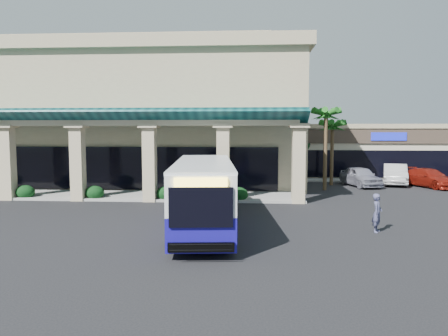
# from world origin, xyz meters

# --- Properties ---
(ground) EXTENTS (110.00, 110.00, 0.00)m
(ground) POSITION_xyz_m (0.00, 0.00, 0.00)
(ground) COLOR black
(main_building) EXTENTS (30.80, 14.80, 11.35)m
(main_building) POSITION_xyz_m (-8.00, 16.00, 5.67)
(main_building) COLOR tan
(main_building) RESTS_ON ground
(arcade) EXTENTS (30.00, 6.20, 5.70)m
(arcade) POSITION_xyz_m (-8.00, 6.80, 2.85)
(arcade) COLOR #0A3B3E
(arcade) RESTS_ON ground
(strip_mall) EXTENTS (22.50, 12.50, 4.90)m
(strip_mall) POSITION_xyz_m (18.00, 24.00, 2.45)
(strip_mall) COLOR beige
(strip_mall) RESTS_ON ground
(palm_0) EXTENTS (2.40, 2.40, 6.60)m
(palm_0) POSITION_xyz_m (8.50, 11.00, 3.30)
(palm_0) COLOR #195A18
(palm_0) RESTS_ON ground
(palm_1) EXTENTS (2.40, 2.40, 5.80)m
(palm_1) POSITION_xyz_m (9.50, 14.00, 2.90)
(palm_1) COLOR #195A18
(palm_1) RESTS_ON ground
(broadleaf_tree) EXTENTS (2.60, 2.60, 4.81)m
(broadleaf_tree) POSITION_xyz_m (7.50, 19.00, 2.41)
(broadleaf_tree) COLOR black
(broadleaf_tree) RESTS_ON ground
(transit_bus) EXTENTS (3.51, 10.87, 2.98)m
(transit_bus) POSITION_xyz_m (1.12, -1.82, 1.49)
(transit_bus) COLOR #1A1298
(transit_bus) RESTS_ON ground
(pedestrian) EXTENTS (0.62, 0.72, 1.66)m
(pedestrian) POSITION_xyz_m (8.62, -2.13, 0.83)
(pedestrian) COLOR #484A6E
(pedestrian) RESTS_ON ground
(car_silver) EXTENTS (2.84, 4.83, 1.54)m
(car_silver) POSITION_xyz_m (11.61, 13.35, 0.77)
(car_silver) COLOR #9A9AAB
(car_silver) RESTS_ON ground
(car_white) EXTENTS (3.00, 5.26, 1.64)m
(car_white) POSITION_xyz_m (14.66, 14.70, 0.82)
(car_white) COLOR silver
(car_white) RESTS_ON ground
(car_red) EXTENTS (3.80, 5.26, 1.41)m
(car_red) POSITION_xyz_m (16.73, 13.26, 0.71)
(car_red) COLOR maroon
(car_red) RESTS_ON ground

